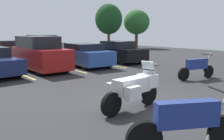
# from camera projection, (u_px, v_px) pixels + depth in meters

# --- Properties ---
(ground) EXTENTS (44.00, 44.00, 0.10)m
(ground) POSITION_uv_depth(u_px,v_px,m) (144.00, 107.00, 7.44)
(ground) COLOR #2D2D30
(motorcycle_touring) EXTENTS (2.24, 0.98, 1.36)m
(motorcycle_touring) POSITION_uv_depth(u_px,v_px,m) (134.00, 88.00, 7.00)
(motorcycle_touring) COLOR black
(motorcycle_touring) RESTS_ON ground
(motorcycle_second) EXTENTS (2.05, 1.19, 1.33)m
(motorcycle_second) POSITION_uv_depth(u_px,v_px,m) (187.00, 123.00, 4.50)
(motorcycle_second) COLOR black
(motorcycle_second) RESTS_ON ground
(motorcycle_third) EXTENTS (2.18, 0.70, 1.23)m
(motorcycle_third) POSITION_uv_depth(u_px,v_px,m) (197.00, 67.00, 11.46)
(motorcycle_third) COLOR black
(motorcycle_third) RESTS_ON ground
(parking_stripes) EXTENTS (17.21, 4.78, 0.01)m
(parking_stripes) POSITION_uv_depth(u_px,v_px,m) (18.00, 73.00, 13.15)
(parking_stripes) COLOR #EAE066
(parking_stripes) RESTS_ON ground
(car_red) EXTENTS (1.76, 4.54, 1.94)m
(car_red) POSITION_uv_depth(u_px,v_px,m) (40.00, 54.00, 13.96)
(car_red) COLOR maroon
(car_red) RESTS_ON ground
(car_blue) EXTENTS (2.22, 4.46, 1.45)m
(car_blue) POSITION_uv_depth(u_px,v_px,m) (85.00, 55.00, 15.62)
(car_blue) COLOR #2D519E
(car_blue) RESTS_ON ground
(car_black) EXTENTS (2.15, 4.44, 1.51)m
(car_black) POSITION_uv_depth(u_px,v_px,m) (118.00, 52.00, 17.73)
(car_black) COLOR black
(car_black) RESTS_ON ground
(car_far_maroon) EXTENTS (2.13, 4.32, 1.51)m
(car_far_maroon) POSITION_uv_depth(u_px,v_px,m) (10.00, 50.00, 19.02)
(car_far_maroon) COLOR maroon
(car_far_maroon) RESTS_ON ground
(car_far_tan) EXTENTS (1.84, 4.61, 1.87)m
(car_far_tan) POSITION_uv_depth(u_px,v_px,m) (42.00, 46.00, 21.11)
(car_far_tan) COLOR tan
(car_far_tan) RESTS_ON ground
(tree_left) EXTENTS (3.15, 3.15, 5.31)m
(tree_left) POSITION_uv_depth(u_px,v_px,m) (109.00, 19.00, 28.46)
(tree_left) COLOR #4C3823
(tree_left) RESTS_ON ground
(tree_center) EXTENTS (3.36, 3.36, 4.92)m
(tree_center) POSITION_uv_depth(u_px,v_px,m) (137.00, 22.00, 31.91)
(tree_center) COLOR #4C3823
(tree_center) RESTS_ON ground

